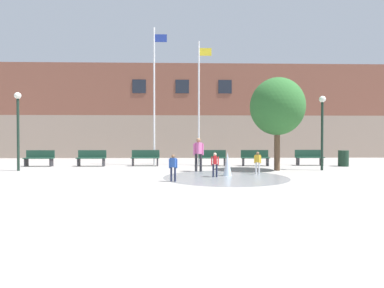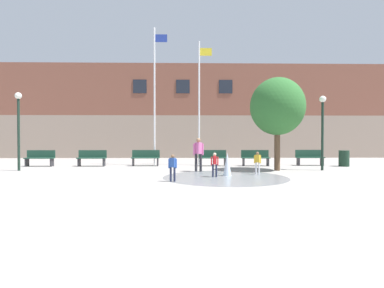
# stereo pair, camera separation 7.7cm
# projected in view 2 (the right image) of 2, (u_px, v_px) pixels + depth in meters

# --- Properties ---
(ground_plane) EXTENTS (100.00, 100.00, 0.00)m
(ground_plane) POSITION_uv_depth(u_px,v_px,m) (175.00, 205.00, 6.97)
(ground_plane) COLOR gray
(library_building) EXTENTS (36.00, 6.05, 7.75)m
(library_building) POSITION_uv_depth(u_px,v_px,m) (183.00, 114.00, 27.42)
(library_building) COLOR gray
(library_building) RESTS_ON ground
(splash_fountain) EXTENTS (5.01, 5.01, 0.98)m
(splash_fountain) POSITION_uv_depth(u_px,v_px,m) (226.00, 172.00, 12.23)
(splash_fountain) COLOR gray
(splash_fountain) RESTS_ON ground
(park_bench_far_left) EXTENTS (1.60, 0.44, 0.91)m
(park_bench_far_left) POSITION_uv_depth(u_px,v_px,m) (40.00, 158.00, 16.93)
(park_bench_far_left) COLOR #28282D
(park_bench_far_left) RESTS_ON ground
(park_bench_left_of_flagpoles) EXTENTS (1.60, 0.44, 0.91)m
(park_bench_left_of_flagpoles) POSITION_uv_depth(u_px,v_px,m) (92.00, 158.00, 16.99)
(park_bench_left_of_flagpoles) COLOR #28282D
(park_bench_left_of_flagpoles) RESTS_ON ground
(park_bench_under_left_flagpole) EXTENTS (1.60, 0.44, 0.91)m
(park_bench_under_left_flagpole) POSITION_uv_depth(u_px,v_px,m) (146.00, 158.00, 17.21)
(park_bench_under_left_flagpole) COLOR #28282D
(park_bench_under_left_flagpole) RESTS_ON ground
(park_bench_under_right_flagpole) EXTENTS (1.60, 0.44, 0.91)m
(park_bench_under_right_flagpole) POSITION_uv_depth(u_px,v_px,m) (213.00, 158.00, 17.18)
(park_bench_under_right_flagpole) COLOR #28282D
(park_bench_under_right_flagpole) RESTS_ON ground
(park_bench_near_trashcan) EXTENTS (1.60, 0.44, 0.91)m
(park_bench_near_trashcan) POSITION_uv_depth(u_px,v_px,m) (255.00, 158.00, 17.19)
(park_bench_near_trashcan) COLOR #28282D
(park_bench_near_trashcan) RESTS_ON ground
(park_bench_far_right) EXTENTS (1.60, 0.44, 0.91)m
(park_bench_far_right) POSITION_uv_depth(u_px,v_px,m) (310.00, 157.00, 17.50)
(park_bench_far_right) COLOR #28282D
(park_bench_far_right) RESTS_ON ground
(child_with_pink_shirt) EXTENTS (0.31, 0.22, 0.99)m
(child_with_pink_shirt) POSITION_uv_depth(u_px,v_px,m) (215.00, 163.00, 12.09)
(child_with_pink_shirt) COLOR #1E233D
(child_with_pink_shirt) RESTS_ON ground
(child_in_fountain) EXTENTS (0.31, 0.22, 0.99)m
(child_in_fountain) POSITION_uv_depth(u_px,v_px,m) (257.00, 161.00, 13.02)
(child_in_fountain) COLOR silver
(child_in_fountain) RESTS_ON ground
(child_running) EXTENTS (0.31, 0.21, 0.99)m
(child_running) POSITION_uv_depth(u_px,v_px,m) (173.00, 166.00, 10.79)
(child_running) COLOR #1E233D
(child_running) RESTS_ON ground
(adult_in_red) EXTENTS (0.50, 0.39, 1.59)m
(adult_in_red) POSITION_uv_depth(u_px,v_px,m) (198.00, 152.00, 14.14)
(adult_in_red) COLOR #28282D
(adult_in_red) RESTS_ON ground
(flagpole_left) EXTENTS (0.80, 0.10, 8.11)m
(flagpole_left) POSITION_uv_depth(u_px,v_px,m) (155.00, 92.00, 17.64)
(flagpole_left) COLOR silver
(flagpole_left) RESTS_ON ground
(flagpole_right) EXTENTS (0.80, 0.10, 7.32)m
(flagpole_right) POSITION_uv_depth(u_px,v_px,m) (200.00, 99.00, 17.70)
(flagpole_right) COLOR silver
(flagpole_right) RESTS_ON ground
(lamp_post_left_lane) EXTENTS (0.32, 0.32, 3.80)m
(lamp_post_left_lane) POSITION_uv_depth(u_px,v_px,m) (19.00, 119.00, 14.52)
(lamp_post_left_lane) COLOR #192D23
(lamp_post_left_lane) RESTS_ON ground
(lamp_post_right_lane) EXTENTS (0.32, 0.32, 3.67)m
(lamp_post_right_lane) POSITION_uv_depth(u_px,v_px,m) (323.00, 121.00, 14.71)
(lamp_post_right_lane) COLOR #192D23
(lamp_post_right_lane) RESTS_ON ground
(trash_can) EXTENTS (0.56, 0.56, 0.90)m
(trash_can) POSITION_uv_depth(u_px,v_px,m) (344.00, 158.00, 16.88)
(trash_can) COLOR #193323
(trash_can) RESTS_ON ground
(street_tree_near_building) EXTENTS (2.64, 2.64, 4.54)m
(street_tree_near_building) POSITION_uv_depth(u_px,v_px,m) (277.00, 107.00, 14.60)
(street_tree_near_building) COLOR brown
(street_tree_near_building) RESTS_ON ground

